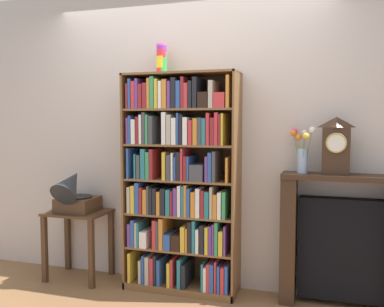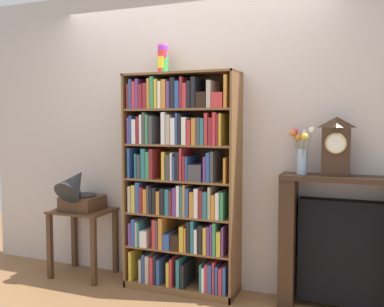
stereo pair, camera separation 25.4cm
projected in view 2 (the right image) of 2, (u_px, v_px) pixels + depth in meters
The scene contains 9 objects.
ground_plane at pixel (179, 293), 3.63m from camera, with size 7.75×6.40×0.02m, color brown.
wall_back at pixel (207, 136), 3.74m from camera, with size 4.75×0.08×2.67m, color beige.
bookshelf at pixel (181, 184), 3.62m from camera, with size 0.98×0.34×1.87m.
cup_stack at pixel (163, 59), 3.66m from camera, with size 0.09×0.09×0.26m.
side_table_left at pixel (83, 227), 3.99m from camera, with size 0.55×0.42×0.63m.
gramophone at pixel (78, 192), 3.91m from camera, with size 0.34×0.46×0.46m.
fireplace_mantel at pixel (342, 245), 3.24m from camera, with size 0.93×0.26×1.05m.
mantel_clock at pixel (336, 146), 3.18m from camera, with size 0.20×0.13×0.45m.
flower_vase at pixel (302, 152), 3.28m from camera, with size 0.20×0.22×0.37m.
Camera 2 is at (1.40, -3.24, 1.46)m, focal length 39.56 mm.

